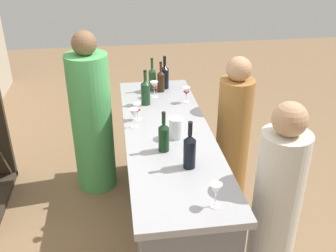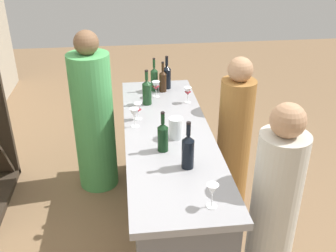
% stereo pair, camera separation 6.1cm
% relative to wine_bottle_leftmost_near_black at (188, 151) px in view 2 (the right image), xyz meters
% --- Properties ---
extents(ground_plane, '(12.00, 12.00, 0.00)m').
position_rel_wine_bottle_leftmost_near_black_xyz_m(ground_plane, '(0.52, 0.07, -1.11)').
color(ground_plane, '#846647').
extents(bar_counter, '(2.23, 0.68, 0.98)m').
position_rel_wine_bottle_leftmost_near_black_xyz_m(bar_counter, '(0.52, 0.07, -0.62)').
color(bar_counter, slate).
rests_on(bar_counter, ground).
extents(wine_bottle_leftmost_near_black, '(0.08, 0.08, 0.34)m').
position_rel_wine_bottle_leftmost_near_black_xyz_m(wine_bottle_leftmost_near_black, '(0.00, 0.00, 0.00)').
color(wine_bottle_leftmost_near_black, black).
rests_on(wine_bottle_leftmost_near_black, bar_counter).
extents(wine_bottle_second_left_dark_green, '(0.08, 0.08, 0.31)m').
position_rel_wine_bottle_leftmost_near_black_xyz_m(wine_bottle_second_left_dark_green, '(0.24, 0.14, -0.01)').
color(wine_bottle_second_left_dark_green, black).
rests_on(wine_bottle_second_left_dark_green, bar_counter).
extents(wine_bottle_center_olive_green, '(0.08, 0.08, 0.32)m').
position_rel_wine_bottle_leftmost_near_black_xyz_m(wine_bottle_center_olive_green, '(1.07, 0.19, -0.01)').
color(wine_bottle_center_olive_green, '#193D1E').
rests_on(wine_bottle_center_olive_green, bar_counter).
extents(wine_bottle_second_right_amber_brown, '(0.07, 0.07, 0.30)m').
position_rel_wine_bottle_leftmost_near_black_xyz_m(wine_bottle_second_right_amber_brown, '(1.35, 0.02, -0.02)').
color(wine_bottle_second_right_amber_brown, '#331E0F').
rests_on(wine_bottle_second_right_amber_brown, bar_counter).
extents(wine_bottle_rightmost_olive_green, '(0.07, 0.07, 0.33)m').
position_rel_wine_bottle_leftmost_near_black_xyz_m(wine_bottle_rightmost_olive_green, '(1.39, 0.10, -0.01)').
color(wine_bottle_rightmost_olive_green, '#193D1E').
rests_on(wine_bottle_rightmost_olive_green, bar_counter).
extents(wine_bottle_far_right_near_black, '(0.08, 0.08, 0.33)m').
position_rel_wine_bottle_leftmost_near_black_xyz_m(wine_bottle_far_right_near_black, '(1.43, -0.03, -0.00)').
color(wine_bottle_far_right_near_black, black).
rests_on(wine_bottle_far_right_near_black, bar_counter).
extents(wine_glass_near_left, '(0.07, 0.07, 0.15)m').
position_rel_wine_bottle_leftmost_near_black_xyz_m(wine_glass_near_left, '(1.06, -0.18, -0.03)').
color(wine_glass_near_left, white).
rests_on(wine_glass_near_left, bar_counter).
extents(wine_glass_near_center, '(0.07, 0.07, 0.15)m').
position_rel_wine_bottle_leftmost_near_black_xyz_m(wine_glass_near_center, '(-0.42, -0.07, -0.02)').
color(wine_glass_near_center, white).
rests_on(wine_glass_near_center, bar_counter).
extents(wine_glass_near_right, '(0.08, 0.08, 0.15)m').
position_rel_wine_bottle_leftmost_near_black_xyz_m(wine_glass_near_right, '(1.23, 0.10, -0.03)').
color(wine_glass_near_right, white).
rests_on(wine_glass_near_right, bar_counter).
extents(wine_glass_far_left, '(0.07, 0.07, 0.15)m').
position_rel_wine_bottle_leftmost_near_black_xyz_m(wine_glass_far_left, '(0.77, 0.29, -0.03)').
color(wine_glass_far_left, white).
rests_on(wine_glass_far_left, bar_counter).
extents(wine_glass_far_center, '(0.08, 0.08, 0.16)m').
position_rel_wine_bottle_leftmost_near_black_xyz_m(wine_glass_far_center, '(0.64, 0.33, -0.02)').
color(wine_glass_far_center, white).
rests_on(wine_glass_far_center, bar_counter).
extents(water_pitcher, '(0.11, 0.11, 0.16)m').
position_rel_wine_bottle_leftmost_near_black_xyz_m(water_pitcher, '(0.42, 0.02, -0.05)').
color(water_pitcher, silver).
rests_on(water_pitcher, bar_counter).
extents(person_left_guest, '(0.33, 0.33, 1.53)m').
position_rel_wine_bottle_leftmost_near_black_xyz_m(person_left_guest, '(-0.25, -0.54, -0.39)').
color(person_left_guest, beige).
rests_on(person_left_guest, ground).
extents(person_center_guest, '(0.31, 0.31, 1.46)m').
position_rel_wine_bottle_leftmost_near_black_xyz_m(person_center_guest, '(0.87, -0.59, -0.43)').
color(person_center_guest, '#9E6B33').
rests_on(person_center_guest, ground).
extents(person_right_guest, '(0.48, 0.48, 1.62)m').
position_rel_wine_bottle_leftmost_near_black_xyz_m(person_right_guest, '(1.30, 0.71, -0.37)').
color(person_right_guest, '#4CA559').
rests_on(person_right_guest, ground).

